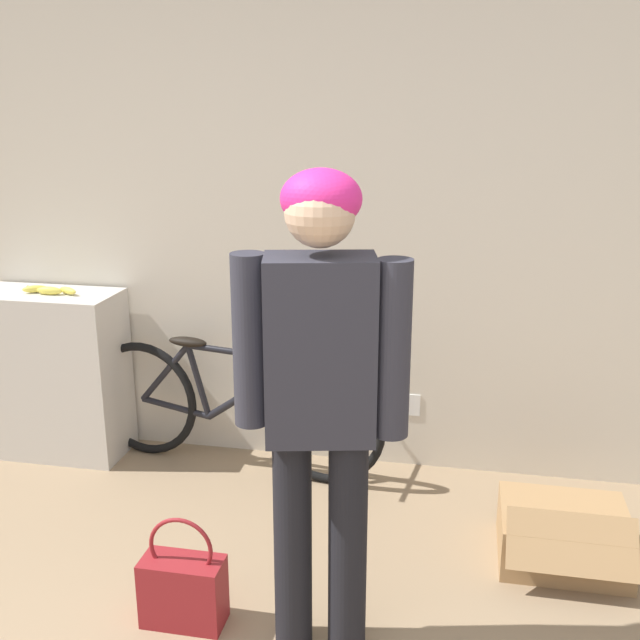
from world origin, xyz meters
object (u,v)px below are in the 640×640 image
at_px(banana, 50,290).
at_px(cardboard_box, 563,535).
at_px(handbag, 183,588).
at_px(person, 320,377).
at_px(bicycle, 229,407).

bearing_deg(banana, cardboard_box, -11.30).
height_order(banana, handbag, banana).
distance_m(person, handbag, 1.04).
bearing_deg(bicycle, handbag, -72.52).
xyz_separation_m(person, bicycle, (-0.74, 1.26, -0.69)).
bearing_deg(bicycle, banana, -171.37).
bearing_deg(handbag, person, -1.07).
relative_size(person, handbag, 3.84).
height_order(bicycle, banana, banana).
xyz_separation_m(person, cardboard_box, (0.93, 0.72, -0.92)).
relative_size(banana, handbag, 0.73).
bearing_deg(cardboard_box, handbag, -154.15).
height_order(banana, cardboard_box, banana).
distance_m(handbag, cardboard_box, 1.62).
height_order(bicycle, cardboard_box, bicycle).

